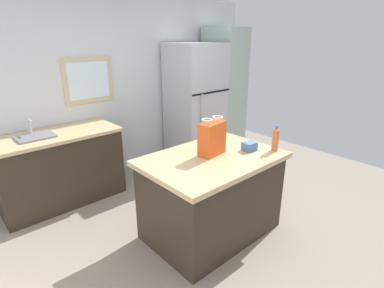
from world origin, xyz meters
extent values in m
plane|color=gray|center=(0.00, 0.00, 0.00)|extent=(6.14, 6.14, 0.00)
cube|color=silver|center=(0.00, 2.22, 1.28)|extent=(5.12, 0.10, 2.55)
cube|color=#CCB78C|center=(-0.38, 2.16, 1.42)|extent=(0.68, 0.04, 0.60)
cube|color=white|center=(-0.38, 2.14, 1.42)|extent=(0.56, 0.02, 0.48)
cube|color=#33281E|center=(-0.10, 0.10, 0.41)|extent=(1.29, 0.86, 0.82)
cube|color=tan|center=(-0.10, 0.10, 0.85)|extent=(1.37, 0.94, 0.05)
cube|color=#B7B7BC|center=(1.21, 1.78, 0.94)|extent=(0.81, 0.72, 1.88)
cube|color=black|center=(1.21, 1.41, 1.17)|extent=(0.80, 0.01, 0.02)
cylinder|color=#B7B7BC|center=(0.99, 1.39, 0.75)|extent=(0.02, 0.02, 0.85)
cube|color=#9EB2A8|center=(1.89, 1.78, 1.06)|extent=(0.50, 0.68, 2.11)
cube|color=#33281E|center=(-1.02, 1.82, 0.43)|extent=(1.41, 0.64, 0.85)
cube|color=tan|center=(-1.02, 1.82, 0.87)|extent=(1.45, 0.68, 0.04)
cube|color=slate|center=(-1.23, 1.82, 0.84)|extent=(0.40, 0.32, 0.14)
cylinder|color=#B7B7BC|center=(-1.23, 1.96, 0.98)|extent=(0.03, 0.03, 0.18)
cylinder|color=#B7B7BC|center=(-1.23, 1.89, 1.07)|extent=(0.02, 0.14, 0.02)
cube|color=#DB511E|center=(-0.06, 0.15, 1.04)|extent=(0.30, 0.19, 0.33)
torus|color=white|center=(-0.13, 0.15, 1.24)|extent=(0.12, 0.12, 0.01)
torus|color=white|center=(0.02, 0.15, 1.24)|extent=(0.12, 0.12, 0.01)
cube|color=#4775B7|center=(0.31, -0.03, 0.91)|extent=(0.14, 0.13, 0.09)
cylinder|color=#C66633|center=(0.49, -0.21, 0.98)|extent=(0.07, 0.07, 0.22)
cone|color=#C66633|center=(0.49, -0.21, 1.10)|extent=(0.06, 0.06, 0.03)
cylinder|color=blue|center=(0.49, -0.21, 1.13)|extent=(0.03, 0.03, 0.02)
camera|label=1|loc=(-2.07, -1.80, 2.00)|focal=28.23mm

